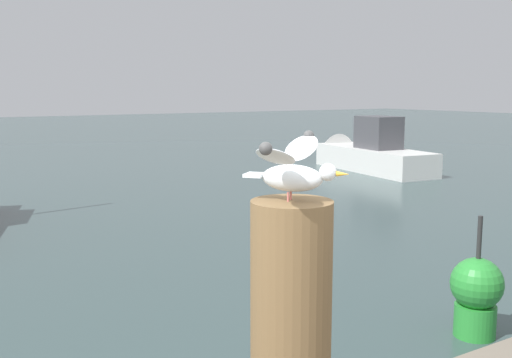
{
  "coord_description": "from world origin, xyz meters",
  "views": [
    {
      "loc": [
        -0.67,
        -2.03,
        2.64
      ],
      "look_at": [
        0.6,
        -0.01,
        2.28
      ],
      "focal_mm": 42.15,
      "sensor_mm": 36.0,
      "label": 1
    }
  ],
  "objects_px": {
    "channel_buoy": "(476,294)",
    "boat_white": "(361,153)",
    "seagull": "(293,168)",
    "mooring_post": "(291,334)"
  },
  "relations": [
    {
      "from": "seagull",
      "to": "boat_white",
      "type": "height_order",
      "value": "seagull"
    },
    {
      "from": "mooring_post",
      "to": "channel_buoy",
      "type": "relative_size",
      "value": 0.78
    },
    {
      "from": "boat_white",
      "to": "channel_buoy",
      "type": "relative_size",
      "value": 4.46
    },
    {
      "from": "mooring_post",
      "to": "boat_white",
      "type": "bearing_deg",
      "value": 47.04
    },
    {
      "from": "channel_buoy",
      "to": "boat_white",
      "type": "bearing_deg",
      "value": 52.96
    },
    {
      "from": "mooring_post",
      "to": "boat_white",
      "type": "relative_size",
      "value": 0.17
    },
    {
      "from": "mooring_post",
      "to": "seagull",
      "type": "distance_m",
      "value": 0.64
    },
    {
      "from": "seagull",
      "to": "channel_buoy",
      "type": "bearing_deg",
      "value": 28.74
    },
    {
      "from": "channel_buoy",
      "to": "seagull",
      "type": "bearing_deg",
      "value": -151.26
    },
    {
      "from": "boat_white",
      "to": "channel_buoy",
      "type": "height_order",
      "value": "boat_white"
    }
  ]
}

